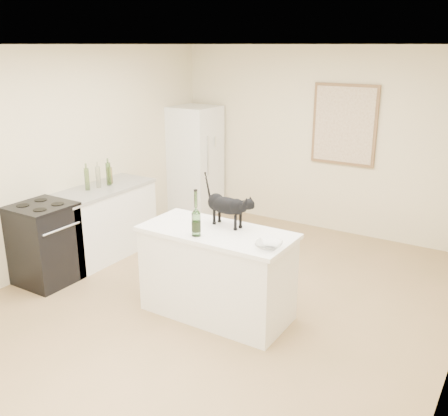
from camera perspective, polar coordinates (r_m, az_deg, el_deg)
floor at (r=5.43m, az=-0.52°, el=-10.62°), size 5.50×5.50×0.00m
ceiling at (r=4.77m, az=-0.61°, el=17.97°), size 5.50×5.50×0.00m
wall_back at (r=7.36m, az=11.11°, el=7.47°), size 4.50×0.00×4.50m
wall_left at (r=6.40m, az=-17.89°, el=5.40°), size 0.00×5.50×5.50m
island_base at (r=5.04m, az=-0.79°, el=-7.54°), size 1.44×0.67×0.86m
island_top at (r=4.86m, az=-0.81°, el=-2.75°), size 1.50×0.70×0.04m
left_cabinets at (r=6.61m, az=-13.51°, el=-1.69°), size 0.60×1.40×0.86m
left_countertop at (r=6.48m, az=-13.80°, el=2.06°), size 0.62×1.44×0.04m
stove at (r=6.06m, az=-19.53°, el=-3.90°), size 0.60×0.60×0.90m
fridge at (r=8.00m, az=-3.32°, el=5.32°), size 0.68×0.68×1.70m
artwork_frame at (r=7.19m, az=13.39°, el=9.10°), size 0.90×0.03×1.10m
artwork_canvas at (r=7.17m, az=13.34°, el=9.09°), size 0.82×0.00×1.02m
black_cat at (r=4.91m, az=0.29°, el=0.03°), size 0.55×0.23×0.37m
wine_bottle at (r=4.66m, az=-3.17°, el=-0.86°), size 0.11×0.11×0.39m
glass_bowl at (r=4.44m, az=5.06°, el=-4.23°), size 0.28×0.28×0.06m
fridge_paper at (r=7.81m, az=-0.95°, el=7.50°), size 0.05×0.11×0.15m
counter_bottle_cluster at (r=6.49m, az=-13.75°, el=3.47°), size 0.12×0.44×0.29m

